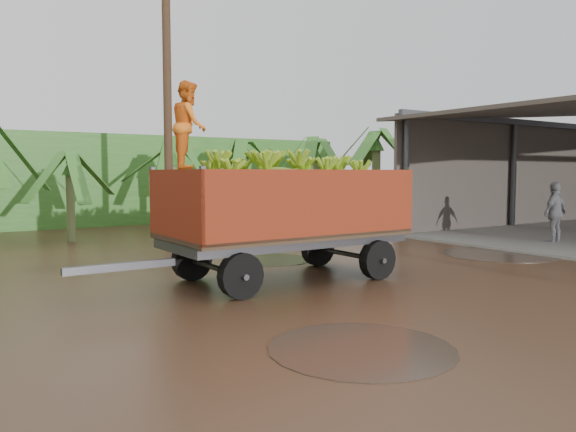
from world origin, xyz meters
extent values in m
plane|color=black|center=(0.00, 0.00, 0.00)|extent=(100.00, 100.00, 0.00)
cube|color=#383330|center=(11.00, 5.90, 2.00)|extent=(12.00, 0.12, 4.00)
cube|color=#2D661E|center=(-2.00, 16.00, 1.80)|extent=(22.00, 3.00, 3.60)
cube|color=#47474C|center=(-5.25, 1.66, 0.56)|extent=(1.84, 0.14, 0.12)
imported|color=orange|center=(-3.77, 2.24, 2.95)|extent=(0.89, 0.97, 1.61)
imported|color=gray|center=(7.49, 1.87, 0.91)|extent=(1.10, 0.51, 1.83)
cylinder|color=#47301E|center=(-1.89, 8.04, 4.34)|extent=(0.24, 0.24, 8.68)
camera|label=1|loc=(-7.97, -7.40, 2.10)|focal=35.00mm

